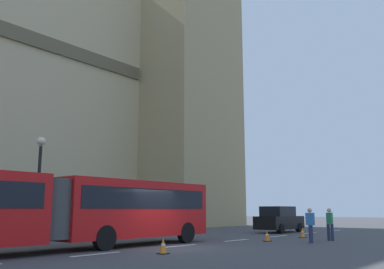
{
  "coord_description": "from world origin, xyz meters",
  "views": [
    {
      "loc": [
        -13.49,
        -12.75,
        1.61
      ],
      "look_at": [
        5.59,
        3.2,
        6.14
      ],
      "focal_mm": 38.7,
      "sensor_mm": 36.0,
      "label": 1
    }
  ],
  "objects_px": {
    "sedan_lead": "(279,220)",
    "traffic_cone_middle": "(267,236)",
    "traffic_cone_east": "(302,233)",
    "pedestrian_near_cones": "(310,224)",
    "traffic_cone_west": "(163,246)",
    "pedestrian_by_kerb": "(330,223)",
    "street_lamp": "(39,180)",
    "articulated_bus": "(45,206)"
  },
  "relations": [
    {
      "from": "sedan_lead",
      "to": "traffic_cone_middle",
      "type": "distance_m",
      "value": 8.91
    },
    {
      "from": "traffic_cone_east",
      "to": "pedestrian_near_cones",
      "type": "bearing_deg",
      "value": -149.28
    },
    {
      "from": "traffic_cone_west",
      "to": "pedestrian_by_kerb",
      "type": "xyz_separation_m",
      "value": [
        10.52,
        -2.17,
        0.63
      ]
    },
    {
      "from": "street_lamp",
      "to": "pedestrian_near_cones",
      "type": "height_order",
      "value": "street_lamp"
    },
    {
      "from": "traffic_cone_west",
      "to": "pedestrian_by_kerb",
      "type": "bearing_deg",
      "value": -11.65
    },
    {
      "from": "sedan_lead",
      "to": "pedestrian_near_cones",
      "type": "relative_size",
      "value": 2.6
    },
    {
      "from": "sedan_lead",
      "to": "pedestrian_by_kerb",
      "type": "distance_m",
      "value": 8.15
    },
    {
      "from": "sedan_lead",
      "to": "pedestrian_by_kerb",
      "type": "bearing_deg",
      "value": -133.0
    },
    {
      "from": "traffic_cone_west",
      "to": "traffic_cone_east",
      "type": "xyz_separation_m",
      "value": [
        11.91,
        0.07,
        0.0
      ]
    },
    {
      "from": "pedestrian_near_cones",
      "to": "pedestrian_by_kerb",
      "type": "height_order",
      "value": "same"
    },
    {
      "from": "sedan_lead",
      "to": "traffic_cone_west",
      "type": "height_order",
      "value": "sedan_lead"
    },
    {
      "from": "traffic_cone_middle",
      "to": "pedestrian_by_kerb",
      "type": "bearing_deg",
      "value": -42.56
    },
    {
      "from": "traffic_cone_middle",
      "to": "traffic_cone_east",
      "type": "height_order",
      "value": "same"
    },
    {
      "from": "traffic_cone_middle",
      "to": "traffic_cone_east",
      "type": "bearing_deg",
      "value": -1.58
    },
    {
      "from": "traffic_cone_west",
      "to": "pedestrian_near_cones",
      "type": "height_order",
      "value": "pedestrian_near_cones"
    },
    {
      "from": "pedestrian_near_cones",
      "to": "pedestrian_by_kerb",
      "type": "distance_m",
      "value": 2.23
    },
    {
      "from": "articulated_bus",
      "to": "street_lamp",
      "type": "bearing_deg",
      "value": 63.37
    },
    {
      "from": "pedestrian_by_kerb",
      "to": "pedestrian_near_cones",
      "type": "bearing_deg",
      "value": 177.56
    },
    {
      "from": "sedan_lead",
      "to": "traffic_cone_middle",
      "type": "xyz_separation_m",
      "value": [
        -8.12,
        -3.61,
        -0.63
      ]
    },
    {
      "from": "pedestrian_by_kerb",
      "to": "traffic_cone_east",
      "type": "bearing_deg",
      "value": 58.28
    },
    {
      "from": "articulated_bus",
      "to": "traffic_cone_west",
      "type": "relative_size",
      "value": 29.43
    },
    {
      "from": "sedan_lead",
      "to": "pedestrian_near_cones",
      "type": "height_order",
      "value": "sedan_lead"
    },
    {
      "from": "street_lamp",
      "to": "pedestrian_near_cones",
      "type": "distance_m",
      "value": 13.71
    },
    {
      "from": "traffic_cone_west",
      "to": "traffic_cone_east",
      "type": "distance_m",
      "value": 11.91
    },
    {
      "from": "pedestrian_by_kerb",
      "to": "street_lamp",
      "type": "bearing_deg",
      "value": 136.23
    },
    {
      "from": "street_lamp",
      "to": "sedan_lead",
      "type": "bearing_deg",
      "value": -15.29
    },
    {
      "from": "street_lamp",
      "to": "pedestrian_near_cones",
      "type": "bearing_deg",
      "value": -50.01
    },
    {
      "from": "pedestrian_by_kerb",
      "to": "traffic_cone_west",
      "type": "bearing_deg",
      "value": 168.35
    },
    {
      "from": "traffic_cone_middle",
      "to": "sedan_lead",
      "type": "bearing_deg",
      "value": 23.97
    },
    {
      "from": "traffic_cone_middle",
      "to": "pedestrian_near_cones",
      "type": "relative_size",
      "value": 0.34
    },
    {
      "from": "traffic_cone_west",
      "to": "street_lamp",
      "type": "distance_m",
      "value": 8.76
    },
    {
      "from": "pedestrian_by_kerb",
      "to": "sedan_lead",
      "type": "bearing_deg",
      "value": 47.0
    },
    {
      "from": "sedan_lead",
      "to": "pedestrian_near_cones",
      "type": "bearing_deg",
      "value": -143.01
    },
    {
      "from": "traffic_cone_east",
      "to": "street_lamp",
      "type": "xyz_separation_m",
      "value": [
        -12.31,
        8.22,
        2.77
      ]
    },
    {
      "from": "pedestrian_near_cones",
      "to": "articulated_bus",
      "type": "bearing_deg",
      "value": 151.84
    },
    {
      "from": "sedan_lead",
      "to": "traffic_cone_east",
      "type": "relative_size",
      "value": 7.59
    },
    {
      "from": "articulated_bus",
      "to": "traffic_cone_east",
      "type": "height_order",
      "value": "articulated_bus"
    },
    {
      "from": "traffic_cone_west",
      "to": "traffic_cone_middle",
      "type": "relative_size",
      "value": 1.0
    },
    {
      "from": "sedan_lead",
      "to": "traffic_cone_east",
      "type": "height_order",
      "value": "sedan_lead"
    },
    {
      "from": "traffic_cone_west",
      "to": "traffic_cone_east",
      "type": "relative_size",
      "value": 1.0
    },
    {
      "from": "traffic_cone_east",
      "to": "pedestrian_by_kerb",
      "type": "xyz_separation_m",
      "value": [
        -1.39,
        -2.24,
        0.63
      ]
    },
    {
      "from": "street_lamp",
      "to": "pedestrian_by_kerb",
      "type": "distance_m",
      "value": 15.28
    }
  ]
}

